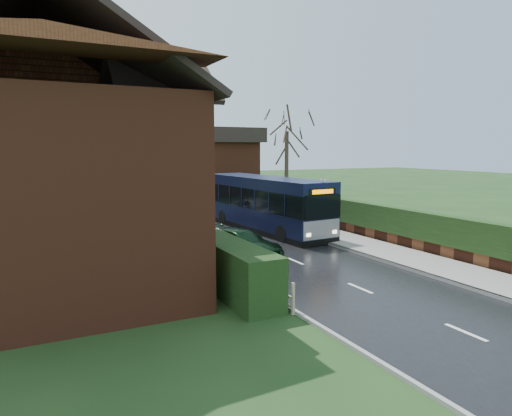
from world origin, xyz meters
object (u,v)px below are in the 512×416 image
brick_house (48,153)px  bus (266,204)px  car_green (241,243)px  bus_stop_sign (323,200)px  car_silver (185,215)px

brick_house → bus: 11.98m
bus → car_green: bus is taller
brick_house → bus_stop_sign: (11.93, -0.06, -2.32)m
car_silver → car_green: 7.77m
bus → bus_stop_sign: bus_stop_sign is taller
brick_house → bus_stop_sign: 12.16m
brick_house → bus_stop_sign: brick_house is taller
brick_house → car_green: brick_house is taller
bus → bus_stop_sign: (1.00, -4.00, 0.59)m
brick_house → bus: (10.94, 3.93, -2.91)m
bus → bus_stop_sign: size_ratio=3.17×
car_green → bus_stop_sign: bearing=-11.2°
brick_house → car_green: (7.13, -1.03, -3.79)m
car_green → bus_stop_sign: 5.11m
bus_stop_sign → bus: bearing=113.6°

